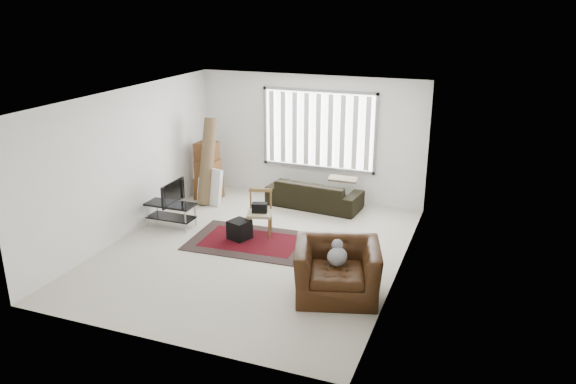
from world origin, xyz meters
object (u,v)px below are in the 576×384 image
Objects in this scene: sofa at (314,190)px; side_chair at (260,211)px; tv_stand at (171,210)px; moving_boxes at (208,173)px; armchair at (337,267)px.

sofa is 1.84m from side_chair.
moving_boxes reaches higher than tv_stand.
tv_stand is 4.00m from armchair.
armchair reaches higher than side_chair.
armchair is at bearing -58.03° from side_chair.
sofa is 3.77m from armchair.
moving_boxes is 0.64× the size of sofa.
side_chair is at bearing 8.61° from tv_stand.
tv_stand is 1.73m from moving_boxes.
sofa is at bearing 96.67° from armchair.
moving_boxes is at bearing 124.07° from armchair.
side_chair reaches higher than tv_stand.
tv_stand is 1.13× the size of side_chair.
sofa is at bearing 7.91° from moving_boxes.
sofa reaches higher than tv_stand.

